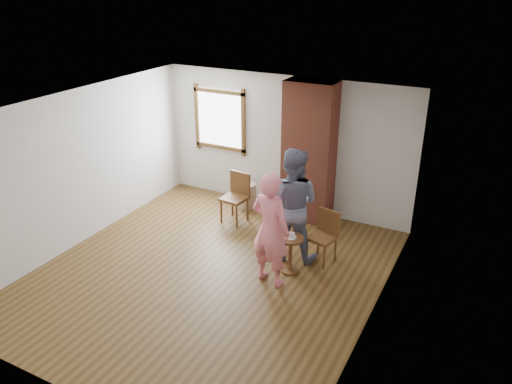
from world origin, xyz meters
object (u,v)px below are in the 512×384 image
Objects in this scene: stoneware_crock at (246,195)px; person_pink at (271,229)px; side_table at (290,249)px; man at (291,205)px; dining_chair_right at (324,233)px; dining_chair_left at (237,194)px.

person_pink reaches higher than stoneware_crock.
side_table is 0.32× the size of man.
side_table is at bearing -101.07° from person_pink.
stoneware_crock is at bearing 163.03° from dining_chair_right.
side_table is at bearing 103.54° from man.
side_table is at bearing -45.72° from stoneware_crock.
stoneware_crock is 2.47m from side_table.
side_table is 0.63m from person_pink.
man is at bearing -41.13° from stoneware_crock.
stoneware_crock is at bearing 107.20° from dining_chair_left.
dining_chair_right is (2.07, -1.20, 0.24)m from stoneware_crock.
person_pink reaches higher than side_table.
side_table is (1.60, -1.17, -0.12)m from dining_chair_left.
person_pink is at bearing -112.05° from side_table.
dining_chair_right is 0.46× the size of man.
dining_chair_right reaches higher than stoneware_crock.
dining_chair_right is (1.95, -0.61, -0.04)m from dining_chair_left.
stoneware_crock is 0.27× the size of person_pink.
dining_chair_left is 0.50× the size of man.
stoneware_crock is at bearing -50.85° from man.
man is (1.54, -1.34, 0.69)m from stoneware_crock.
man reaches higher than side_table.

